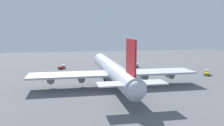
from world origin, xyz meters
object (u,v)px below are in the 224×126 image
(pushback_tractor, at_px, (62,67))
(maintenance_van, at_px, (135,65))
(safety_cone_nose, at_px, (98,70))
(cargo_airplane, at_px, (112,70))
(catering_truck, at_px, (207,73))

(pushback_tractor, relative_size, maintenance_van, 1.19)
(pushback_tractor, height_order, safety_cone_nose, pushback_tractor)
(cargo_airplane, xyz_separation_m, catering_truck, (10.75, -48.30, -4.77))
(maintenance_van, xyz_separation_m, catering_truck, (-28.47, -27.01, -0.00))
(cargo_airplane, height_order, catering_truck, cargo_airplane)
(cargo_airplane, height_order, safety_cone_nose, cargo_airplane)
(maintenance_van, bearing_deg, catering_truck, -136.51)
(maintenance_van, height_order, safety_cone_nose, maintenance_van)
(pushback_tractor, xyz_separation_m, maintenance_van, (-3.03, -41.28, 0.04))
(cargo_airplane, height_order, pushback_tractor, cargo_airplane)
(safety_cone_nose, bearing_deg, cargo_airplane, -177.58)
(maintenance_van, bearing_deg, cargo_airplane, 151.50)
(cargo_airplane, relative_size, catering_truck, 13.48)
(maintenance_van, bearing_deg, pushback_tractor, 85.80)
(maintenance_van, height_order, catering_truck, catering_truck)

